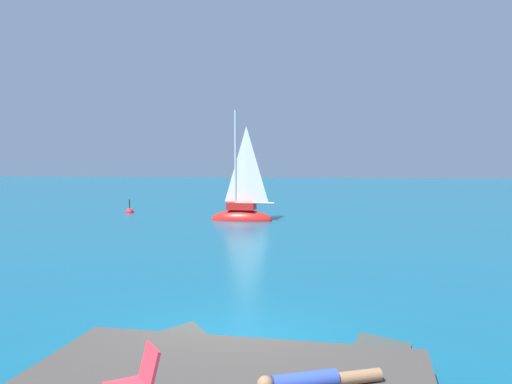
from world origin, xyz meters
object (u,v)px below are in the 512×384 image
object	(u,v)px
sailboat_near	(242,214)
marker_buoy	(130,213)
person_sunbather	(314,380)
beach_chair	(138,378)

from	to	relation	value
sailboat_near	marker_buoy	size ratio (longest dim) A/B	5.96
sailboat_near	marker_buoy	bearing A→B (deg)	-17.35
person_sunbather	beach_chair	size ratio (longest dim) A/B	2.08
sailboat_near	beach_chair	distance (m)	24.20
marker_buoy	person_sunbather	bearing A→B (deg)	-64.35
person_sunbather	marker_buoy	world-z (taller)	marker_buoy
beach_chair	marker_buoy	size ratio (longest dim) A/B	0.71
beach_chair	marker_buoy	distance (m)	29.11
marker_buoy	sailboat_near	bearing A→B (deg)	-21.86
beach_chair	marker_buoy	world-z (taller)	beach_chair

